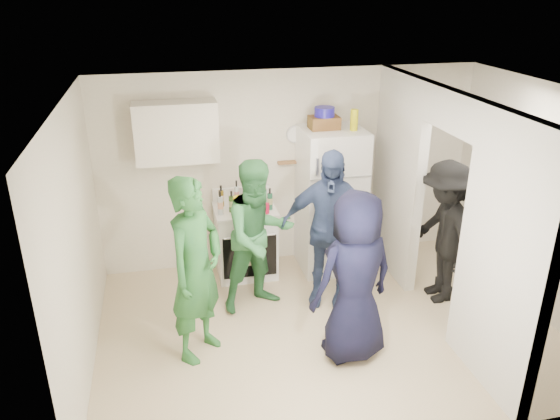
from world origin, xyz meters
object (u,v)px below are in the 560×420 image
object	(u,v)px
yellow_cup_stack_top	(354,120)
person_green_center	(259,236)
wicker_basket	(324,123)
person_nook	(444,233)
blue_bowl	(324,112)
person_navy	(355,278)
person_green_left	(196,270)
stove	(246,241)
fridge	(330,200)
person_denim	(329,229)

from	to	relation	value
yellow_cup_stack_top	person_green_center	distance (m)	1.79
wicker_basket	person_nook	distance (m)	1.88
blue_bowl	person_navy	distance (m)	2.21
yellow_cup_stack_top	person_navy	distance (m)	2.10
blue_bowl	person_green_left	xyz separation A→B (m)	(-1.69, -1.51, -1.10)
stove	person_nook	bearing A→B (deg)	-26.67
stove	person_green_left	size ratio (longest dim) A/B	0.48
blue_bowl	wicker_basket	bearing A→B (deg)	0.00
stove	fridge	world-z (taller)	fridge
yellow_cup_stack_top	person_denim	size ratio (longest dim) A/B	0.14
fridge	blue_bowl	xyz separation A→B (m)	(-0.10, 0.05, 1.12)
person_denim	person_nook	bearing A→B (deg)	12.81
fridge	person_green_center	size ratio (longest dim) A/B	1.05
person_navy	person_nook	size ratio (longest dim) A/B	1.03
fridge	person_denim	world-z (taller)	person_denim
wicker_basket	person_denim	bearing A→B (deg)	-101.46
blue_bowl	person_green_center	size ratio (longest dim) A/B	0.14
yellow_cup_stack_top	person_green_center	xyz separation A→B (m)	(-1.27, -0.64, -1.08)
fridge	person_nook	size ratio (longest dim) A/B	1.09
person_green_center	person_navy	bearing A→B (deg)	-73.23
person_nook	stove	bearing A→B (deg)	-113.01
stove	fridge	xyz separation A→B (m)	(1.08, -0.03, 0.47)
yellow_cup_stack_top	person_green_left	distance (m)	2.63
person_green_center	person_denim	world-z (taller)	person_denim
stove	yellow_cup_stack_top	bearing A→B (deg)	-5.69
person_denim	person_nook	world-z (taller)	person_denim
person_navy	person_nook	bearing A→B (deg)	-163.12
blue_bowl	person_green_center	xyz separation A→B (m)	(-0.95, -0.79, -1.16)
yellow_cup_stack_top	person_denim	world-z (taller)	yellow_cup_stack_top
fridge	person_nook	distance (m)	1.45
fridge	wicker_basket	distance (m)	0.99
fridge	person_navy	size ratio (longest dim) A/B	1.05
yellow_cup_stack_top	blue_bowl	bearing A→B (deg)	154.89
wicker_basket	person_green_center	world-z (taller)	wicker_basket
person_navy	person_nook	world-z (taller)	person_navy
fridge	person_navy	xyz separation A→B (m)	(-0.33, -1.82, -0.05)
fridge	wicker_basket	xyz separation A→B (m)	(-0.10, 0.05, 0.99)
yellow_cup_stack_top	person_navy	xyz separation A→B (m)	(-0.55, -1.72, -1.09)
wicker_basket	person_green_center	size ratio (longest dim) A/B	0.20
fridge	person_green_center	distance (m)	1.29
person_green_left	person_green_center	size ratio (longest dim) A/B	1.07
blue_bowl	person_denim	size ratio (longest dim) A/B	0.13
person_denim	person_green_left	bearing A→B (deg)	-134.36
blue_bowl	person_navy	world-z (taller)	blue_bowl
fridge	person_navy	world-z (taller)	fridge
person_green_center	person_navy	world-z (taller)	person_green_center
wicker_basket	yellow_cup_stack_top	size ratio (longest dim) A/B	1.40
stove	fridge	bearing A→B (deg)	-1.59
person_denim	person_navy	xyz separation A→B (m)	(-0.05, -1.01, -0.05)
person_denim	person_nook	xyz separation A→B (m)	(1.29, -0.22, -0.08)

